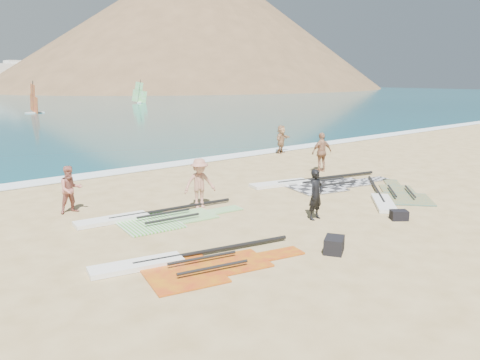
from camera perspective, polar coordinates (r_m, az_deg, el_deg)
ground at (r=13.95m, az=14.72°, el=-6.06°), size 300.00×300.00×0.00m
surf_line at (r=23.10m, az=-10.70°, el=1.47°), size 300.00×1.20×0.04m
headland_main at (r=167.76m, az=-4.67°, el=11.03°), size 143.00×143.00×45.00m
headland_minor at (r=197.31m, az=2.15°, el=11.29°), size 70.00×70.00×28.00m
rig_grey at (r=19.37m, az=8.82°, el=-0.43°), size 6.05×3.04×0.20m
rig_green at (r=14.77m, az=-10.94°, el=-4.62°), size 5.30×2.36×0.20m
rig_orange at (r=17.97m, az=18.04°, el=-1.93°), size 4.80×4.14×0.20m
rig_red at (r=11.17m, az=-6.81°, el=-10.20°), size 5.10×2.55×0.20m
gear_bag_near at (r=12.11m, az=11.40°, el=-7.77°), size 0.77×0.71×0.40m
gear_bag_far at (r=15.30m, az=18.82°, el=-4.08°), size 0.62×0.59×0.30m
person_wetsuit at (r=14.59m, az=9.24°, el=-1.77°), size 0.61×0.44×1.57m
beachgoer_left at (r=16.06m, az=-19.95°, el=-1.09°), size 0.76×0.60×1.55m
beachgoer_mid at (r=15.70m, az=-4.94°, el=-0.41°), size 1.21×0.89×1.69m
beachgoer_back at (r=21.94m, az=9.93°, el=3.35°), size 1.14×0.66×1.82m
beachgoer_right at (r=27.06m, az=5.05°, el=4.98°), size 1.57×0.98×1.62m
windsurfer_centre at (r=61.28m, az=-23.83°, el=8.53°), size 2.14×2.59×3.86m
windsurfer_right at (r=79.63m, az=-12.16°, el=9.99°), size 2.14×2.06×3.82m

